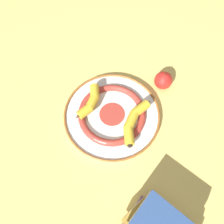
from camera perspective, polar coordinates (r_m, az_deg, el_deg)
name	(u,v)px	position (r m, az deg, el deg)	size (l,w,h in m)	color
ground_plane	(117,114)	(0.87, 1.38, -0.43)	(2.80, 2.80, 0.00)	#E5CC6B
decorative_bowl	(112,115)	(0.85, 0.00, -0.67)	(0.37, 0.37, 0.04)	white
banana_a	(134,120)	(0.80, 5.79, -2.18)	(0.19, 0.12, 0.04)	gold
banana_b	(90,102)	(0.83, -5.69, 2.51)	(0.16, 0.10, 0.04)	gold
apple	(163,80)	(0.93, 13.24, 8.04)	(0.07, 0.07, 0.09)	red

